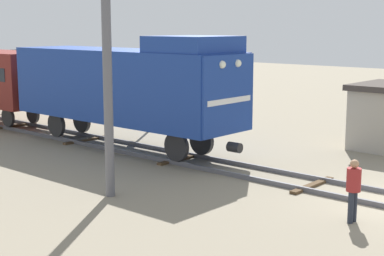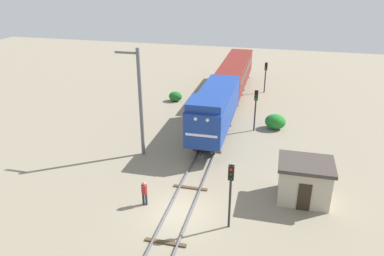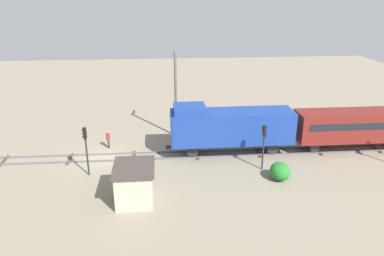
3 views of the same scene
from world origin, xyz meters
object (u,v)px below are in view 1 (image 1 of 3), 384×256
traffic_signal_mid (147,76)px  traffic_signal_far (15,68)px  locomotive (126,84)px  catenary_mast (105,44)px  worker_near_track (353,186)px

traffic_signal_mid → traffic_signal_far: 11.77m
locomotive → traffic_signal_mid: (3.40, 2.23, -0.04)m
catenary_mast → locomotive: bearing=42.7°
traffic_signal_mid → catenary_mast: 11.07m
traffic_signal_mid → catenary_mast: bearing=-140.8°
locomotive → traffic_signal_mid: bearing=33.3°
traffic_signal_far → worker_near_track: (-6.00, -25.33, -1.58)m
locomotive → worker_near_track: size_ratio=6.82×
locomotive → catenary_mast: (-5.06, -4.66, 1.83)m
locomotive → traffic_signal_mid: locomotive is taller
traffic_signal_far → catenary_mast: 20.67m
worker_near_track → catenary_mast: bearing=-100.5°
traffic_signal_far → catenary_mast: bearing=-114.9°
traffic_signal_mid → locomotive: bearing=-146.7°
traffic_signal_far → worker_near_track: traffic_signal_far is taller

